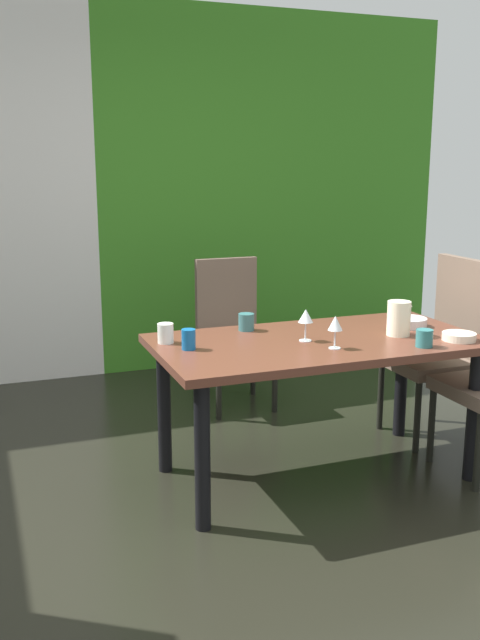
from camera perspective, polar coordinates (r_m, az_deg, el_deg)
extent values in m
cube|color=black|center=(3.14, -1.59, -17.83)|extent=(5.64, 5.53, 0.02)
cube|color=#367A20|center=(5.75, 2.77, 10.31)|extent=(2.83, 0.10, 2.70)
cube|color=#582E21|center=(3.55, 6.30, -1.85)|extent=(1.62, 0.85, 0.04)
cylinder|color=black|center=(3.70, -6.09, -7.05)|extent=(0.07, 0.07, 0.68)
cylinder|color=black|center=(4.26, 12.78, -4.65)|extent=(0.07, 0.07, 0.68)
cylinder|color=black|center=(3.12, -3.03, -10.82)|extent=(0.07, 0.07, 0.68)
cylinder|color=black|center=(3.77, 18.19, -7.27)|extent=(0.07, 0.07, 0.68)
cube|color=brown|center=(4.61, -0.27, -1.67)|extent=(0.44, 0.44, 0.07)
cube|color=brown|center=(4.74, -1.12, 1.90)|extent=(0.42, 0.05, 0.51)
cylinder|color=black|center=(4.58, 2.81, -4.92)|extent=(0.04, 0.04, 0.41)
cylinder|color=black|center=(4.44, -1.72, -5.44)|extent=(0.04, 0.04, 0.41)
cylinder|color=black|center=(4.91, 1.04, -3.67)|extent=(0.04, 0.04, 0.41)
cylinder|color=black|center=(4.79, -3.20, -4.12)|extent=(0.04, 0.04, 0.41)
cylinder|color=black|center=(3.70, 18.53, -9.96)|extent=(0.04, 0.04, 0.41)
cylinder|color=black|center=(3.97, 15.07, -8.12)|extent=(0.04, 0.04, 0.41)
cube|color=brown|center=(4.25, 14.84, -3.33)|extent=(0.44, 0.44, 0.07)
cube|color=brown|center=(4.30, 17.24, 0.81)|extent=(0.05, 0.42, 0.60)
cylinder|color=black|center=(4.07, 14.00, -7.54)|extent=(0.04, 0.04, 0.41)
cylinder|color=black|center=(4.37, 11.18, -6.00)|extent=(0.04, 0.04, 0.41)
cylinder|color=black|center=(4.29, 18.22, -6.76)|extent=(0.04, 0.04, 0.41)
cylinder|color=black|center=(4.58, 15.25, -5.36)|extent=(0.04, 0.04, 0.41)
cylinder|color=silver|center=(3.50, 5.24, -1.65)|extent=(0.06, 0.06, 0.00)
cylinder|color=silver|center=(3.49, 5.25, -0.90)|extent=(0.01, 0.01, 0.09)
cone|color=silver|center=(3.47, 5.28, 0.34)|extent=(0.07, 0.07, 0.06)
cylinder|color=silver|center=(3.38, 7.57, -2.24)|extent=(0.06, 0.06, 0.00)
cylinder|color=silver|center=(3.37, 7.60, -1.51)|extent=(0.01, 0.01, 0.08)
cone|color=silver|center=(3.35, 7.63, -0.24)|extent=(0.07, 0.07, 0.07)
cylinder|color=white|center=(3.89, 13.31, -0.16)|extent=(0.20, 0.20, 0.05)
cylinder|color=#ECE1C6|center=(3.66, 17.12, -1.28)|extent=(0.16, 0.16, 0.04)
cylinder|color=#135999|center=(3.33, -4.14, -1.56)|extent=(0.07, 0.07, 0.10)
cylinder|color=#326769|center=(3.69, 0.51, -0.16)|extent=(0.08, 0.08, 0.09)
cylinder|color=white|center=(3.46, -5.98, -1.06)|extent=(0.08, 0.08, 0.10)
cylinder|color=#2C6F71|center=(3.48, 14.53, -1.42)|extent=(0.08, 0.08, 0.08)
cylinder|color=white|center=(3.67, 12.58, 0.13)|extent=(0.12, 0.12, 0.18)
cone|color=white|center=(3.68, 13.33, 1.31)|extent=(0.04, 0.04, 0.03)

